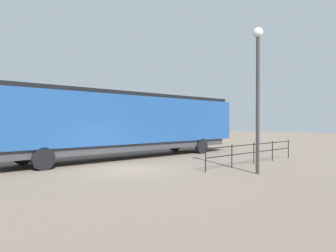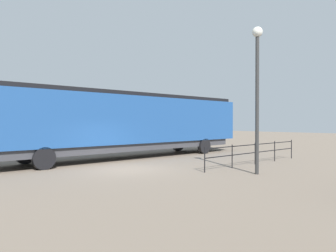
{
  "view_description": "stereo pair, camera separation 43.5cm",
  "coord_description": "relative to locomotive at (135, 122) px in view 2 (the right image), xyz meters",
  "views": [
    {
      "loc": [
        12.25,
        -8.97,
        2.29
      ],
      "look_at": [
        0.81,
        1.94,
        2.09
      ],
      "focal_mm": 33.44,
      "sensor_mm": 36.0,
      "label": 1
    },
    {
      "loc": [
        12.55,
        -8.65,
        2.29
      ],
      "look_at": [
        0.81,
        1.94,
        2.09
      ],
      "focal_mm": 33.44,
      "sensor_mm": 36.0,
      "label": 2
    }
  ],
  "objects": [
    {
      "name": "ground_plane",
      "position": [
        3.96,
        -3.38,
        -2.31
      ],
      "size": [
        120.0,
        120.0,
        0.0
      ],
      "primitive_type": "plane",
      "color": "#756656"
    },
    {
      "name": "locomotive",
      "position": [
        0.0,
        0.0,
        0.0
      ],
      "size": [
        3.05,
        18.12,
        4.12
      ],
      "color": "navy",
      "rests_on": "ground_plane"
    },
    {
      "name": "lamp_post",
      "position": [
        8.96,
        0.04,
        1.95
      ],
      "size": [
        0.46,
        0.46,
        6.46
      ],
      "color": "#2D2D2D",
      "rests_on": "ground_plane"
    },
    {
      "name": "platform_fence",
      "position": [
        7.11,
        2.82,
        -1.55
      ],
      "size": [
        0.05,
        8.3,
        1.17
      ],
      "color": "black",
      "rests_on": "ground_plane"
    }
  ]
}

